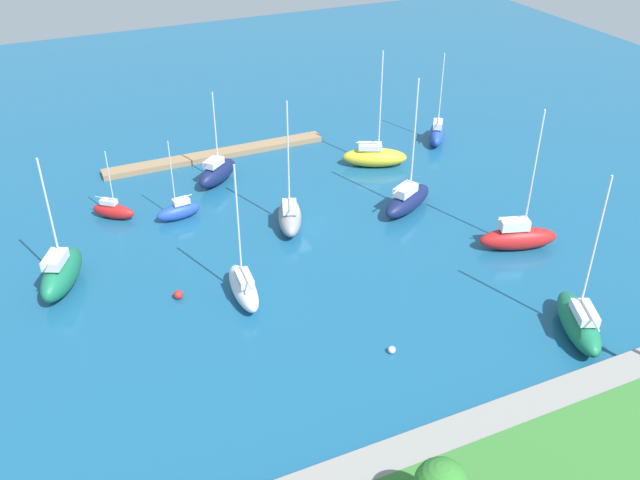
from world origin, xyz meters
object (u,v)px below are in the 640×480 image
object	(u,v)px
sailboat_yellow_mid_basin	(375,156)
sailboat_red_outer_mooring	(113,210)
sailboat_green_near_pier	(579,322)
mooring_buoy_red	(178,295)
mooring_buoy_white	(392,350)
sailboat_white_west_end	(244,287)
sailboat_blue_inner_mooring	(179,211)
sailboat_gray_lone_south	(290,216)
sailboat_green_along_channel	(61,273)
sailboat_blue_lone_north	(437,133)
sailboat_red_east_end	(518,237)
sailboat_navy_far_south	(407,199)
pier_dock	(216,155)
sailboat_navy_center_basin	(217,172)

from	to	relation	value
sailboat_yellow_mid_basin	sailboat_red_outer_mooring	distance (m)	30.24
sailboat_green_near_pier	mooring_buoy_red	xyz separation A→B (m)	(27.83, -17.94, -0.91)
mooring_buoy_red	mooring_buoy_white	bearing A→B (deg)	133.87
sailboat_white_west_end	mooring_buoy_white	bearing A→B (deg)	-140.46
sailboat_blue_inner_mooring	mooring_buoy_red	xyz separation A→B (m)	(3.62, 13.47, -0.53)
mooring_buoy_red	sailboat_white_west_end	bearing A→B (deg)	155.80
sailboat_white_west_end	sailboat_red_outer_mooring	size ratio (longest dim) A/B	1.67
sailboat_white_west_end	sailboat_gray_lone_south	bearing A→B (deg)	-36.24
sailboat_green_along_channel	sailboat_blue_lone_north	size ratio (longest dim) A/B	1.10
sailboat_gray_lone_south	sailboat_red_east_end	bearing A→B (deg)	-104.19
sailboat_red_east_end	sailboat_green_along_channel	world-z (taller)	sailboat_red_east_end
sailboat_yellow_mid_basin	sailboat_navy_far_south	distance (m)	11.07
sailboat_blue_inner_mooring	sailboat_yellow_mid_basin	distance (m)	24.29
sailboat_green_along_channel	sailboat_blue_inner_mooring	size ratio (longest dim) A/B	1.43
pier_dock	sailboat_green_along_channel	xyz separation A→B (m)	(20.27, 20.54, 1.29)
sailboat_green_along_channel	sailboat_red_outer_mooring	bearing A→B (deg)	-3.55
sailboat_gray_lone_south	mooring_buoy_red	distance (m)	15.20
sailboat_red_east_end	sailboat_navy_center_basin	bearing A→B (deg)	148.83
sailboat_navy_center_basin	sailboat_white_west_end	distance (m)	22.45
sailboat_gray_lone_south	sailboat_blue_lone_north	bearing A→B (deg)	-43.96
sailboat_red_outer_mooring	sailboat_green_near_pier	bearing A→B (deg)	-8.74
sailboat_green_along_channel	mooring_buoy_red	size ratio (longest dim) A/B	15.57
sailboat_blue_inner_mooring	sailboat_yellow_mid_basin	size ratio (longest dim) A/B	0.63
sailboat_red_outer_mooring	sailboat_gray_lone_south	bearing A→B (deg)	9.78
sailboat_yellow_mid_basin	sailboat_blue_lone_north	world-z (taller)	sailboat_yellow_mid_basin
sailboat_white_west_end	sailboat_blue_lone_north	world-z (taller)	sailboat_white_west_end
sailboat_navy_center_basin	mooring_buoy_red	xyz separation A→B (m)	(9.65, 19.67, -0.89)
sailboat_red_east_end	sailboat_blue_lone_north	size ratio (longest dim) A/B	1.25
sailboat_navy_center_basin	sailboat_green_along_channel	xyz separation A→B (m)	(18.40, 14.00, 0.32)
sailboat_navy_center_basin	sailboat_blue_inner_mooring	world-z (taller)	sailboat_navy_center_basin
sailboat_blue_inner_mooring	sailboat_navy_far_south	size ratio (longest dim) A/B	0.61
sailboat_green_along_channel	sailboat_gray_lone_south	distance (m)	22.15
sailboat_blue_inner_mooring	sailboat_yellow_mid_basin	world-z (taller)	sailboat_yellow_mid_basin
sailboat_blue_inner_mooring	sailboat_green_near_pier	distance (m)	39.67
sailboat_green_along_channel	sailboat_yellow_mid_basin	distance (m)	37.99
pier_dock	sailboat_navy_far_south	distance (m)	25.33
sailboat_navy_center_basin	sailboat_red_outer_mooring	bearing A→B (deg)	155.62
pier_dock	sailboat_navy_center_basin	world-z (taller)	sailboat_navy_center_basin
sailboat_green_near_pier	mooring_buoy_white	world-z (taller)	sailboat_green_near_pier
sailboat_white_west_end	mooring_buoy_red	size ratio (longest dim) A/B	15.82
sailboat_navy_center_basin	sailboat_green_along_channel	world-z (taller)	sailboat_green_along_channel
sailboat_navy_far_south	sailboat_navy_center_basin	bearing A→B (deg)	110.10
sailboat_yellow_mid_basin	mooring_buoy_white	world-z (taller)	sailboat_yellow_mid_basin
sailboat_navy_far_south	mooring_buoy_red	bearing A→B (deg)	163.39
sailboat_green_near_pier	sailboat_green_along_channel	bearing A→B (deg)	80.95
sailboat_green_near_pier	sailboat_yellow_mid_basin	bearing A→B (deg)	23.94
pier_dock	sailboat_blue_inner_mooring	distance (m)	15.00
sailboat_blue_lone_north	sailboat_navy_far_south	bearing A→B (deg)	173.12
pier_dock	sailboat_white_west_end	distance (m)	29.25
sailboat_red_east_end	sailboat_navy_center_basin	distance (m)	33.36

